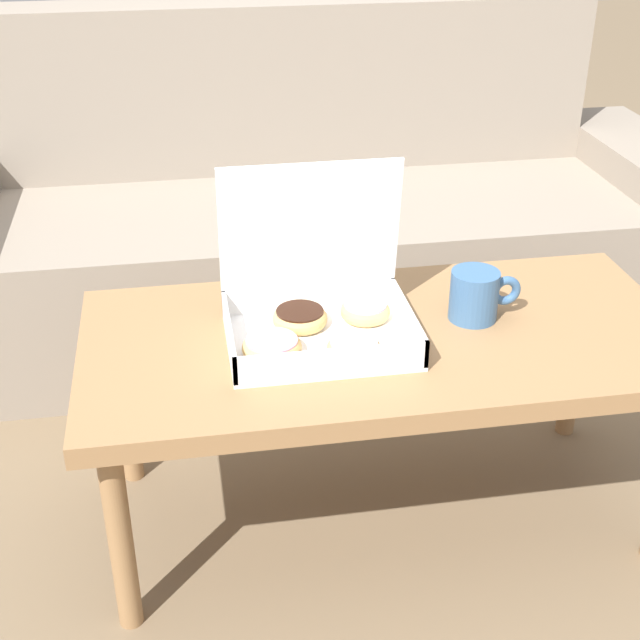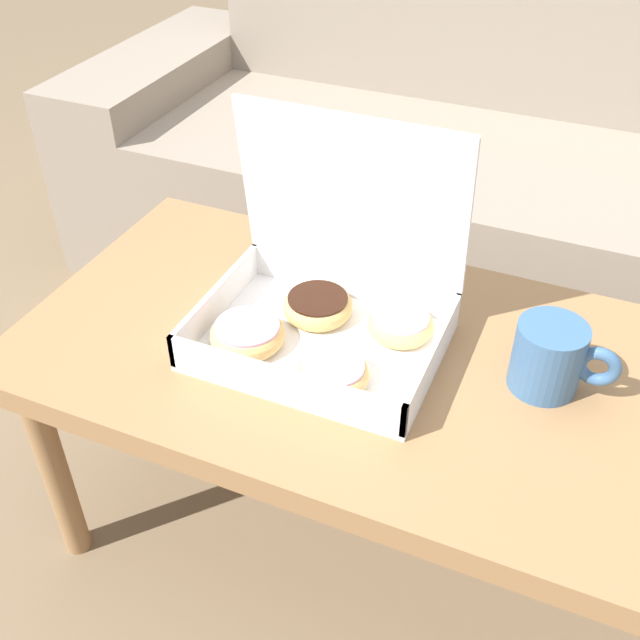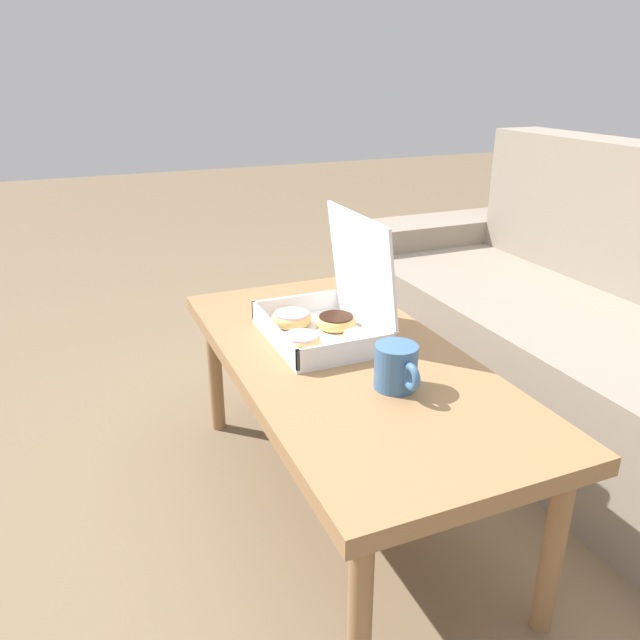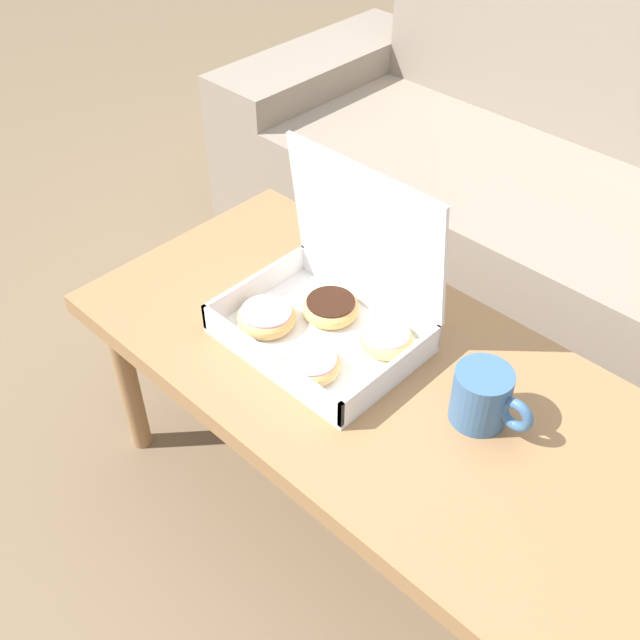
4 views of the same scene
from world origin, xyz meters
name	(u,v)px [view 2 (image 2 of 4)]	position (x,y,z in m)	size (l,w,h in m)	color
ground_plane	(413,492)	(0.00, 0.00, 0.00)	(12.00, 12.00, 0.00)	#756047
couch	(520,180)	(0.00, 0.78, 0.29)	(2.19, 0.76, 0.87)	gray
coffee_table	(406,385)	(0.00, -0.13, 0.40)	(1.15, 0.55, 0.44)	#997047
pastry_box	(325,309)	(-0.13, -0.13, 0.50)	(0.34, 0.26, 0.32)	white
coffee_mug	(551,357)	(0.19, -0.11, 0.49)	(0.14, 0.09, 0.10)	#3D6693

